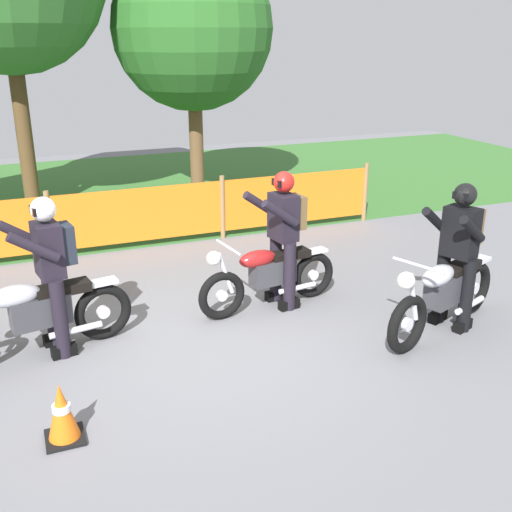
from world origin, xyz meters
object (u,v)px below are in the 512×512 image
Objects in this scene: motorcycle_third at (444,293)px; rider_trailing at (51,267)px; motorcycle_lead at (269,275)px; motorcycle_trailing at (35,315)px; rider_lead at (284,232)px; traffic_cone at (62,413)px; rider_third at (459,248)px.

rider_trailing is (-4.05, 1.17, 0.48)m from motorcycle_third.
motorcycle_lead is 2.05m from motorcycle_third.
motorcycle_third is at bearing 154.89° from motorcycle_trailing.
motorcycle_lead is at bearing 173.23° from rider_trailing.
rider_trailing is at bearing -3.85° from rider_lead.
traffic_cone is at bearing -15.20° from motorcycle_third.
motorcycle_third is at bearing 153.58° from rider_trailing.
rider_third is at bearing -179.49° from motorcycle_third.
rider_trailing is (-2.49, -0.16, 0.51)m from motorcycle_lead.
motorcycle_lead is 3.58× the size of traffic_cone.
motorcycle_third is 0.53m from rider_third.
rider_trailing is at bearing -37.31° from motorcycle_third.
rider_trailing reaches higher than motorcycle_lead.
rider_lead is 3.19× the size of traffic_cone.
motorcycle_trailing is at bearing -36.00° from motorcycle_third.
motorcycle_third reaches higher than motorcycle_lead.
motorcycle_third is 1.16× the size of rider_lead.
motorcycle_third is (4.27, -1.13, 0.00)m from motorcycle_trailing.
motorcycle_trailing is at bearing -3.62° from motorcycle_lead.
motorcycle_third reaches higher than traffic_cone.
motorcycle_lead is 0.94× the size of motorcycle_trailing.
motorcycle_third is 3.70× the size of traffic_cone.
rider_third is (1.77, -1.24, 0.51)m from motorcycle_lead.
motorcycle_lead is 3.15m from traffic_cone.
motorcycle_trailing is 1.20× the size of rider_lead.
rider_lead is (0.21, 0.03, 0.51)m from motorcycle_lead.
traffic_cone is (0.11, -1.57, -0.21)m from motorcycle_trailing.
rider_lead is 3.40m from traffic_cone.
rider_third is at bearing 6.83° from traffic_cone.
motorcycle_third is at bearing 6.04° from traffic_cone.
motorcycle_third is at bearing 0.51° from rider_third.
rider_lead is 1.00× the size of rider_third.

